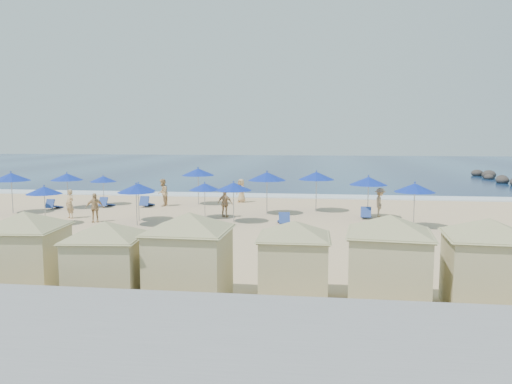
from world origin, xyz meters
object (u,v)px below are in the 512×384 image
at_px(umbrella_6, 136,188).
at_px(beachgoer_2, 225,204).
at_px(umbrella_1, 11,177).
at_px(umbrella_7, 267,176).
at_px(cabana_3, 294,251).
at_px(beachgoer_5, 95,208).
at_px(umbrella_10, 368,181).
at_px(umbrella_8, 234,187).
at_px(umbrella_2, 103,179).
at_px(umbrella_11, 415,188).
at_px(trash_bin, 170,241).
at_px(umbrella_3, 44,190).
at_px(umbrella_0, 67,177).
at_px(beachgoer_3, 380,202).
at_px(umbrella_12, 138,187).
at_px(cabana_4, 389,250).
at_px(cabana_5, 488,253).
at_px(cabana_0, 25,242).
at_px(umbrella_9, 316,176).
at_px(cabana_1, 106,252).
at_px(umbrella_4, 198,172).
at_px(umbrella_5, 205,187).
at_px(beachgoer_0, 70,204).
at_px(cabana_2, 189,246).
at_px(beachgoer_4, 241,191).

relative_size(umbrella_6, beachgoer_2, 1.42).
distance_m(umbrella_1, umbrella_7, 15.44).
height_order(cabana_3, beachgoer_5, cabana_3).
height_order(umbrella_7, umbrella_10, umbrella_7).
relative_size(umbrella_7, umbrella_8, 1.17).
relative_size(umbrella_2, umbrella_11, 0.86).
xyz_separation_m(trash_bin, umbrella_3, (-8.34, 4.94, 1.41)).
bearing_deg(umbrella_0, beachgoer_3, -2.48).
distance_m(umbrella_11, umbrella_12, 14.73).
bearing_deg(umbrella_0, umbrella_2, 48.90).
relative_size(trash_bin, cabana_4, 0.19).
height_order(umbrella_10, beachgoer_5, umbrella_10).
relative_size(cabana_5, umbrella_8, 1.97).
bearing_deg(beachgoer_5, beachgoer_2, -2.70).
height_order(cabana_3, beachgoer_2, cabana_3).
xyz_separation_m(cabana_5, umbrella_1, (-22.98, 14.12, 0.62)).
bearing_deg(umbrella_1, cabana_0, -55.26).
distance_m(cabana_0, beachgoer_3, 19.97).
relative_size(cabana_3, cabana_5, 0.92).
height_order(cabana_4, umbrella_0, cabana_4).
distance_m(umbrella_2, umbrella_6, 8.90).
bearing_deg(umbrella_11, cabana_3, -114.04).
relative_size(trash_bin, umbrella_1, 0.34).
bearing_deg(umbrella_9, cabana_0, -115.28).
bearing_deg(umbrella_0, beachgoer_5, -49.09).
distance_m(cabana_1, umbrella_6, 12.36).
bearing_deg(cabana_0, umbrella_11, 43.51).
distance_m(cabana_3, umbrella_8, 13.16).
xyz_separation_m(umbrella_0, beachgoer_2, (10.80, -2.15, -1.25)).
distance_m(cabana_3, umbrella_10, 15.22).
relative_size(umbrella_4, beachgoer_5, 1.62).
distance_m(umbrella_5, umbrella_9, 7.10).
height_order(cabana_5, umbrella_12, cabana_5).
bearing_deg(umbrella_9, cabana_1, -107.35).
xyz_separation_m(cabana_4, beachgoer_0, (-16.06, 12.89, -0.81)).
height_order(umbrella_6, umbrella_10, umbrella_10).
distance_m(umbrella_3, beachgoer_0, 2.43).
distance_m(cabana_4, umbrella_0, 24.59).
xyz_separation_m(cabana_3, beachgoer_3, (4.10, 15.50, -0.62)).
xyz_separation_m(umbrella_2, beachgoer_2, (9.20, -3.99, -0.98)).
xyz_separation_m(cabana_0, umbrella_9, (8.27, 17.51, 0.65)).
bearing_deg(cabana_1, cabana_5, 3.81).
bearing_deg(beachgoer_5, umbrella_6, -38.78).
bearing_deg(cabana_2, umbrella_10, 67.86).
bearing_deg(beachgoer_2, beachgoer_4, -73.84).
bearing_deg(beachgoer_4, cabana_3, -38.23).
bearing_deg(umbrella_2, umbrella_6, -54.77).
bearing_deg(beachgoer_5, umbrella_11, -21.68).
distance_m(umbrella_0, umbrella_6, 8.65).
xyz_separation_m(umbrella_9, beachgoer_3, (3.70, -1.55, -1.38)).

